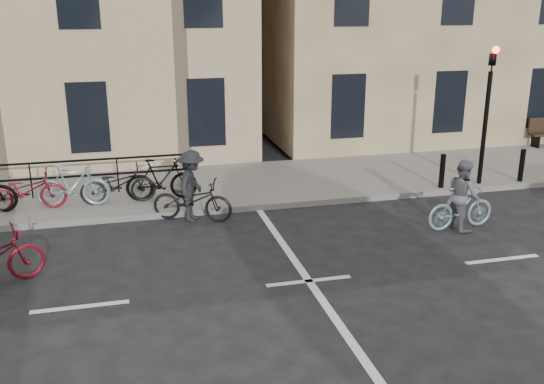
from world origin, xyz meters
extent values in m
plane|color=black|center=(0.00, 0.00, 0.00)|extent=(120.00, 120.00, 0.00)
cube|color=slate|center=(-4.00, 6.00, 0.07)|extent=(46.00, 4.00, 0.15)
cylinder|color=black|center=(6.20, 4.35, 1.65)|extent=(0.12, 0.12, 3.00)
imported|color=black|center=(6.20, 4.35, 3.60)|extent=(0.15, 0.18, 0.90)
sphere|color=#FF0C05|center=(6.20, 4.23, 3.70)|extent=(0.18, 0.18, 0.18)
cylinder|color=black|center=(5.00, 4.25, 0.60)|extent=(0.14, 0.14, 0.90)
cylinder|color=black|center=(7.40, 4.25, 0.60)|extent=(0.14, 0.14, 0.90)
cube|color=black|center=(10.40, 7.65, 0.35)|extent=(0.06, 0.38, 0.40)
cube|color=black|center=(-4.88, 5.90, 0.62)|extent=(7.25, 0.04, 0.95)
imported|color=maroon|center=(-5.40, 5.00, 0.62)|extent=(1.80, 0.63, 0.95)
imported|color=#809BA8|center=(-4.35, 5.00, 0.68)|extent=(1.75, 0.49, 1.05)
imported|color=black|center=(-3.30, 5.00, 0.62)|extent=(1.80, 0.63, 0.95)
imported|color=black|center=(-2.25, 5.00, 0.68)|extent=(1.75, 0.49, 1.05)
imported|color=#809BA8|center=(4.08, 1.75, 0.49)|extent=(1.67, 0.58, 0.98)
imported|color=#5E5E63|center=(4.08, 1.75, 0.79)|extent=(0.65, 0.81, 1.58)
imported|color=black|center=(-1.65, 3.74, 0.49)|extent=(1.98, 1.34, 0.98)
imported|color=black|center=(-1.65, 3.74, 0.83)|extent=(1.00, 1.24, 1.67)
camera|label=1|loc=(-3.09, -9.56, 4.88)|focal=40.00mm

